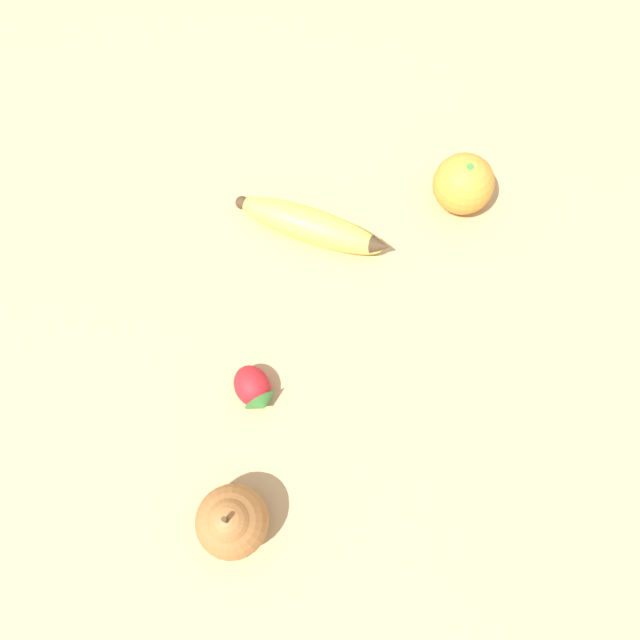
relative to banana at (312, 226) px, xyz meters
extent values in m
plane|color=tan|center=(0.07, 0.12, -0.02)|extent=(3.00, 3.00, 0.00)
ellipsoid|color=#DBCC4C|center=(0.00, 0.00, 0.00)|extent=(0.12, 0.18, 0.04)
cone|color=#47331E|center=(-0.04, 0.08, 0.01)|extent=(0.03, 0.04, 0.03)
sphere|color=#47331E|center=(0.04, -0.08, 0.00)|extent=(0.02, 0.02, 0.02)
sphere|color=orange|center=(-0.17, 0.09, 0.02)|extent=(0.07, 0.07, 0.07)
cylinder|color=#3D8438|center=(-0.17, 0.09, 0.05)|extent=(0.01, 0.01, 0.00)
sphere|color=#A36633|center=(0.29, 0.20, 0.02)|extent=(0.07, 0.07, 0.07)
sphere|color=#A36633|center=(0.29, 0.20, 0.04)|extent=(0.05, 0.05, 0.05)
cylinder|color=#4C3319|center=(0.29, 0.20, 0.06)|extent=(0.01, 0.01, 0.02)
ellipsoid|color=red|center=(0.18, 0.10, 0.00)|extent=(0.05, 0.06, 0.04)
cone|color=#3D8438|center=(0.19, 0.13, 0.00)|extent=(0.04, 0.02, 0.04)
camera|label=1|loc=(0.24, 0.27, 0.67)|focal=35.00mm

